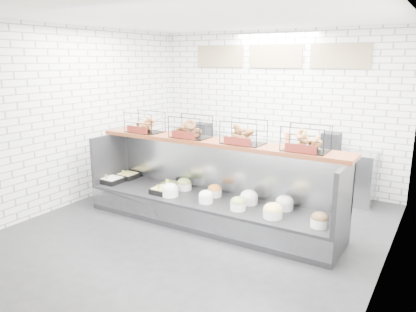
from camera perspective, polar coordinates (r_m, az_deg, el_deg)
The scene contains 5 objects.
ground at distance 6.06m, azimuth -1.46°, elevation -10.39°, with size 5.50×5.50×0.00m, color black.
room_shell at distance 6.07m, azimuth 1.56°, elevation 9.75°, with size 5.02×5.51×3.01m.
display_case at distance 6.21m, azimuth 0.29°, elevation -6.54°, with size 4.00×0.90×1.20m.
bagel_shelf at distance 6.08m, azimuth 1.10°, elevation 3.28°, with size 4.10×0.50×0.40m.
prep_counter at distance 7.95m, azimuth 8.02°, elevation -1.10°, with size 4.00×0.60×1.20m.
Camera 1 is at (3.02, -4.65, 2.45)m, focal length 35.00 mm.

